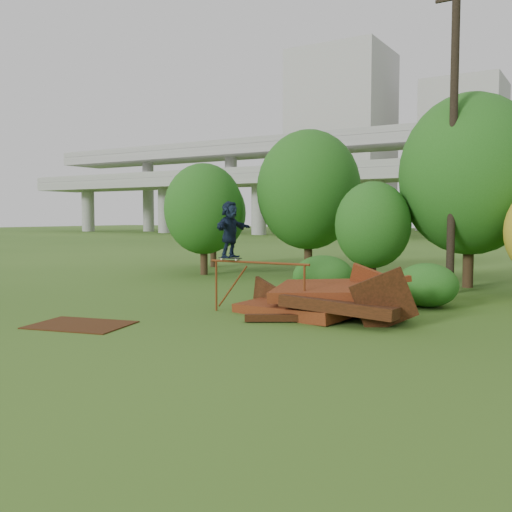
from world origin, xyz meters
The scene contains 16 objects.
ground centered at (0.00, 0.00, 0.00)m, with size 240.00×240.00×0.00m, color #2D5116.
scrap_pile centered at (1.19, 2.26, 0.42)m, with size 5.35×3.30×1.84m.
grind_rail centered at (-0.50, 1.64, 1.12)m, with size 3.09×0.16×1.48m.
skateboard centered at (-1.42, 1.61, 1.54)m, with size 0.68×0.20×0.07m.
skater centered at (-1.42, 1.61, 2.35)m, with size 1.48×0.47×1.60m, color black.
flat_plate centered at (-3.48, -2.02, 0.01)m, with size 2.37×1.69×0.03m, color #3C200D.
tree_0 centered at (-8.34, 9.61, 3.06)m, with size 3.67×3.67×5.18m.
tree_1 centered at (-4.27, 12.33, 3.95)m, with size 4.84×4.84×6.74m.
tree_2 centered at (0.04, 9.12, 2.39)m, with size 2.88×2.88×4.05m.
tree_3 centered at (3.17, 11.03, 4.30)m, with size 5.30×5.30×7.36m.
tree_6 centered at (-10.37, 13.16, 2.89)m, with size 3.52×3.52×4.92m.
shrub_left centered at (-0.32, 5.48, 0.72)m, with size 2.07×1.91×1.43m, color #1D4B14.
shrub_right centered at (3.10, 5.45, 0.66)m, with size 1.87×1.71×1.32m, color #1D4B14.
utility_pole centered at (2.99, 8.90, 5.59)m, with size 1.40×0.28×11.04m.
building_left centered at (-38.00, 95.00, 17.50)m, with size 18.00×16.00×35.00m, color #9E9E99.
building_right centered at (-16.00, 102.00, 14.00)m, with size 14.00×14.00×28.00m, color #9E9E99.
Camera 1 is at (7.63, -11.70, 2.73)m, focal length 40.00 mm.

